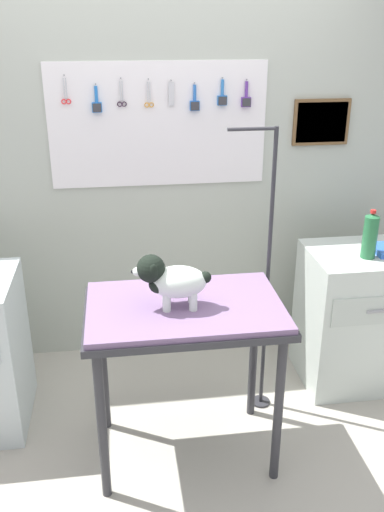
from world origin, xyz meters
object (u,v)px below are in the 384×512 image
at_px(grooming_table, 185,322).
at_px(cabinet_right, 360,317).
at_px(grooming_arm, 266,288).
at_px(soda_bottle, 370,236).
at_px(dog, 171,280).

xyz_separation_m(grooming_table, cabinet_right, (1.14, 0.51, -0.34)).
xyz_separation_m(grooming_arm, soda_bottle, (0.62, 0.11, 0.23)).
distance_m(dog, cabinet_right, 1.43).
bearing_deg(grooming_arm, dog, -147.90).
bearing_deg(grooming_table, grooming_arm, 34.14).
bearing_deg(dog, cabinet_right, 23.72).
bearing_deg(cabinet_right, grooming_arm, -164.16).
bearing_deg(soda_bottle, cabinet_right, 59.58).
relative_size(grooming_table, cabinet_right, 1.10).
bearing_deg(soda_bottle, grooming_arm, -169.43).
relative_size(grooming_arm, dog, 4.47).
relative_size(dog, cabinet_right, 0.43).
distance_m(grooming_table, soda_bottle, 1.20).
bearing_deg(cabinet_right, grooming_table, -155.77).
xyz_separation_m(cabinet_right, soda_bottle, (-0.04, -0.07, 0.56)).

